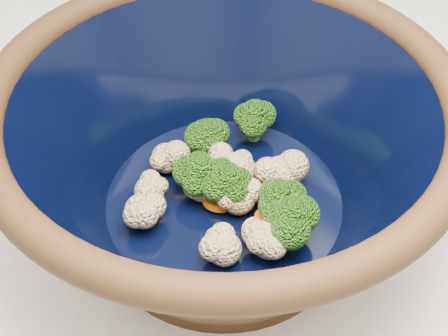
# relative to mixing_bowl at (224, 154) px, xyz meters

# --- Properties ---
(mixing_bowl) EXTENTS (0.38, 0.38, 0.16)m
(mixing_bowl) POSITION_rel_mixing_bowl_xyz_m (0.00, 0.00, 0.00)
(mixing_bowl) COLOR black
(mixing_bowl) RESTS_ON counter
(vegetable_pile) EXTENTS (0.17, 0.16, 0.05)m
(vegetable_pile) POSITION_rel_mixing_bowl_xyz_m (0.01, -0.01, -0.03)
(vegetable_pile) COLOR #608442
(vegetable_pile) RESTS_ON mixing_bowl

